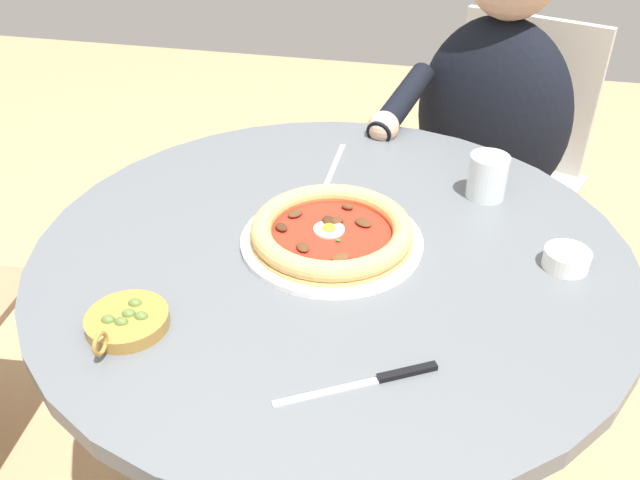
{
  "coord_description": "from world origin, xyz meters",
  "views": [
    {
      "loc": [
        -0.18,
        0.87,
        1.34
      ],
      "look_at": [
        0.02,
        -0.0,
        0.73
      ],
      "focal_mm": 36.41,
      "sensor_mm": 36.0,
      "label": 1
    }
  ],
  "objects_px": {
    "dining_table": "(331,316)",
    "cafe_chair_diner": "(503,154)",
    "pizza_on_plate": "(331,233)",
    "olive_pan": "(127,321)",
    "fork_utensil": "(335,164)",
    "water_glass": "(487,179)",
    "diner_person": "(480,184)",
    "ramekin_capers": "(567,258)",
    "steak_knife": "(382,378)"
  },
  "relations": [
    {
      "from": "pizza_on_plate",
      "to": "olive_pan",
      "type": "bearing_deg",
      "value": 48.53
    },
    {
      "from": "dining_table",
      "to": "steak_knife",
      "type": "bearing_deg",
      "value": 113.47
    },
    {
      "from": "dining_table",
      "to": "ramekin_capers",
      "type": "xyz_separation_m",
      "value": [
        -0.37,
        -0.02,
        0.18
      ]
    },
    {
      "from": "steak_knife",
      "to": "ramekin_capers",
      "type": "bearing_deg",
      "value": -129.16
    },
    {
      "from": "ramekin_capers",
      "to": "diner_person",
      "type": "distance_m",
      "value": 0.71
    },
    {
      "from": "fork_utensil",
      "to": "cafe_chair_diner",
      "type": "bearing_deg",
      "value": -124.25
    },
    {
      "from": "steak_knife",
      "to": "diner_person",
      "type": "distance_m",
      "value": 0.99
    },
    {
      "from": "olive_pan",
      "to": "fork_utensil",
      "type": "relative_size",
      "value": 0.78
    },
    {
      "from": "water_glass",
      "to": "diner_person",
      "type": "height_order",
      "value": "diner_person"
    },
    {
      "from": "dining_table",
      "to": "olive_pan",
      "type": "relative_size",
      "value": 6.98
    },
    {
      "from": "dining_table",
      "to": "diner_person",
      "type": "distance_m",
      "value": 0.72
    },
    {
      "from": "water_glass",
      "to": "cafe_chair_diner",
      "type": "distance_m",
      "value": 0.64
    },
    {
      "from": "diner_person",
      "to": "cafe_chair_diner",
      "type": "xyz_separation_m",
      "value": [
        -0.05,
        -0.14,
        0.03
      ]
    },
    {
      "from": "water_glass",
      "to": "fork_utensil",
      "type": "bearing_deg",
      "value": -11.56
    },
    {
      "from": "pizza_on_plate",
      "to": "water_glass",
      "type": "xyz_separation_m",
      "value": [
        -0.25,
        -0.21,
        0.02
      ]
    },
    {
      "from": "fork_utensil",
      "to": "steak_knife",
      "type": "bearing_deg",
      "value": 107.37
    },
    {
      "from": "pizza_on_plate",
      "to": "ramekin_capers",
      "type": "relative_size",
      "value": 4.21
    },
    {
      "from": "pizza_on_plate",
      "to": "steak_knife",
      "type": "distance_m",
      "value": 0.31
    },
    {
      "from": "ramekin_capers",
      "to": "dining_table",
      "type": "bearing_deg",
      "value": 2.43
    },
    {
      "from": "olive_pan",
      "to": "fork_utensil",
      "type": "height_order",
      "value": "olive_pan"
    },
    {
      "from": "steak_knife",
      "to": "fork_utensil",
      "type": "height_order",
      "value": "steak_knife"
    },
    {
      "from": "pizza_on_plate",
      "to": "steak_knife",
      "type": "height_order",
      "value": "pizza_on_plate"
    },
    {
      "from": "dining_table",
      "to": "water_glass",
      "type": "bearing_deg",
      "value": -138.98
    },
    {
      "from": "pizza_on_plate",
      "to": "fork_utensil",
      "type": "distance_m",
      "value": 0.28
    },
    {
      "from": "olive_pan",
      "to": "diner_person",
      "type": "relative_size",
      "value": 0.13
    },
    {
      "from": "ramekin_capers",
      "to": "fork_utensil",
      "type": "height_order",
      "value": "ramekin_capers"
    },
    {
      "from": "ramekin_capers",
      "to": "steak_knife",
      "type": "bearing_deg",
      "value": 50.84
    },
    {
      "from": "olive_pan",
      "to": "fork_utensil",
      "type": "distance_m",
      "value": 0.57
    },
    {
      "from": "pizza_on_plate",
      "to": "cafe_chair_diner",
      "type": "distance_m",
      "value": 0.89
    },
    {
      "from": "pizza_on_plate",
      "to": "diner_person",
      "type": "distance_m",
      "value": 0.76
    },
    {
      "from": "dining_table",
      "to": "pizza_on_plate",
      "type": "xyz_separation_m",
      "value": [
        0.0,
        0.0,
        0.18
      ]
    },
    {
      "from": "steak_knife",
      "to": "cafe_chair_diner",
      "type": "height_order",
      "value": "cafe_chair_diner"
    },
    {
      "from": "diner_person",
      "to": "cafe_chair_diner",
      "type": "distance_m",
      "value": 0.15
    },
    {
      "from": "steak_knife",
      "to": "fork_utensil",
      "type": "relative_size",
      "value": 1.07
    },
    {
      "from": "pizza_on_plate",
      "to": "cafe_chair_diner",
      "type": "bearing_deg",
      "value": -111.22
    },
    {
      "from": "steak_knife",
      "to": "ramekin_capers",
      "type": "distance_m",
      "value": 0.39
    },
    {
      "from": "olive_pan",
      "to": "water_glass",
      "type": "bearing_deg",
      "value": -135.04
    },
    {
      "from": "water_glass",
      "to": "olive_pan",
      "type": "bearing_deg",
      "value": 44.96
    },
    {
      "from": "dining_table",
      "to": "cafe_chair_diner",
      "type": "xyz_separation_m",
      "value": [
        -0.31,
        -0.81,
        -0.04
      ]
    },
    {
      "from": "dining_table",
      "to": "diner_person",
      "type": "relative_size",
      "value": 0.88
    },
    {
      "from": "dining_table",
      "to": "ramekin_capers",
      "type": "bearing_deg",
      "value": -177.57
    },
    {
      "from": "steak_knife",
      "to": "pizza_on_plate",
      "type": "bearing_deg",
      "value": -66.15
    },
    {
      "from": "steak_knife",
      "to": "ramekin_capers",
      "type": "height_order",
      "value": "ramekin_capers"
    },
    {
      "from": "ramekin_capers",
      "to": "pizza_on_plate",
      "type": "bearing_deg",
      "value": 2.72
    },
    {
      "from": "dining_table",
      "to": "fork_utensil",
      "type": "height_order",
      "value": "fork_utensil"
    },
    {
      "from": "water_glass",
      "to": "steak_knife",
      "type": "relative_size",
      "value": 0.42
    },
    {
      "from": "water_glass",
      "to": "steak_knife",
      "type": "xyz_separation_m",
      "value": [
        0.12,
        0.5,
        -0.03
      ]
    },
    {
      "from": "diner_person",
      "to": "cafe_chair_diner",
      "type": "height_order",
      "value": "diner_person"
    },
    {
      "from": "dining_table",
      "to": "cafe_chair_diner",
      "type": "bearing_deg",
      "value": -111.18
    },
    {
      "from": "steak_knife",
      "to": "cafe_chair_diner",
      "type": "distance_m",
      "value": 1.13
    }
  ]
}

